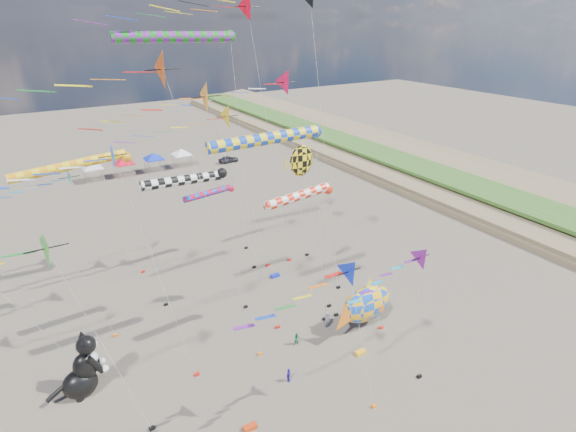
% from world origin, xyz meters
% --- Properties ---
extents(ground, '(260.00, 260.00, 0.00)m').
position_xyz_m(ground, '(0.00, 0.00, 0.00)').
color(ground, brown).
rests_on(ground, ground).
extents(delta_kite_0, '(12.75, 2.54, 20.72)m').
position_xyz_m(delta_kite_0, '(6.04, 20.87, 19.16)').
color(delta_kite_0, '#D60F40').
rests_on(delta_kite_0, ground).
extents(delta_kite_1, '(12.38, 2.36, 15.26)m').
position_xyz_m(delta_kite_1, '(-16.31, 6.62, 13.78)').
color(delta_kite_1, '#1C8E1A').
rests_on(delta_kite_1, ground).
extents(delta_kite_2, '(9.02, 1.83, 12.47)m').
position_xyz_m(delta_kite_2, '(-1.50, 0.38, 11.17)').
color(delta_kite_2, '#0F2AC9').
rests_on(delta_kite_2, ground).
extents(delta_kite_3, '(10.91, 1.96, 12.39)m').
position_xyz_m(delta_kite_3, '(-12.15, 26.86, 11.06)').
color(delta_kite_3, '#18CFD8').
rests_on(delta_kite_3, ground).
extents(delta_kite_5, '(11.72, 2.20, 21.40)m').
position_xyz_m(delta_kite_5, '(-4.75, 11.38, 19.98)').
color(delta_kite_5, orange).
rests_on(delta_kite_5, ground).
extents(delta_kite_6, '(10.79, 1.81, 18.41)m').
position_xyz_m(delta_kite_6, '(-12.26, 9.70, 17.09)').
color(delta_kite_6, blue).
rests_on(delta_kite_6, ground).
extents(delta_kite_7, '(7.74, 1.62, 12.26)m').
position_xyz_m(delta_kite_7, '(3.24, 0.74, 11.05)').
color(delta_kite_7, '#7E1786').
rests_on(delta_kite_7, ground).
extents(delta_kite_8, '(12.07, 2.54, 17.70)m').
position_xyz_m(delta_kite_8, '(1.63, 21.14, 16.15)').
color(delta_kite_8, yellow).
rests_on(delta_kite_8, ground).
extents(delta_kite_9, '(17.57, 2.76, 27.08)m').
position_xyz_m(delta_kite_9, '(1.64, 20.91, 25.41)').
color(delta_kite_9, red).
rests_on(delta_kite_9, ground).
extents(delta_kite_10, '(14.26, 2.36, 23.45)m').
position_xyz_m(delta_kite_10, '(-8.07, 9.19, 21.95)').
color(delta_kite_10, '#D0490F').
rests_on(delta_kite_10, ground).
extents(windsock_0, '(7.11, 0.70, 8.11)m').
position_xyz_m(windsock_0, '(0.87, 25.96, 7.70)').
color(windsock_0, red).
rests_on(windsock_0, ground).
extents(windsock_1, '(11.42, 0.93, 23.80)m').
position_xyz_m(windsock_1, '(-2.42, 21.56, 23.26)').
color(windsock_1, '#167C1B').
rests_on(windsock_1, ground).
extents(windsock_2, '(8.13, 0.82, 13.87)m').
position_xyz_m(windsock_2, '(-4.90, 15.51, 13.40)').
color(windsock_2, black).
rests_on(windsock_2, ground).
extents(windsock_3, '(7.29, 0.78, 12.93)m').
position_xyz_m(windsock_3, '(1.99, 10.13, 12.47)').
color(windsock_3, red).
rests_on(windsock_3, ground).
extents(windsock_4, '(10.02, 0.76, 15.03)m').
position_xyz_m(windsock_4, '(-12.07, 19.77, 14.58)').
color(windsock_4, orange).
rests_on(windsock_4, ground).
extents(windsock_5, '(9.99, 0.90, 17.68)m').
position_xyz_m(windsock_5, '(-0.56, 10.19, 17.18)').
color(windsock_5, '#123CBA').
rests_on(windsock_5, ground).
extents(angelfish_kite, '(3.74, 3.02, 15.30)m').
position_xyz_m(angelfish_kite, '(3.96, 13.56, 13.87)').
color(angelfish_kite, yellow).
rests_on(angelfish_kite, ground).
extents(cat_inflatable, '(3.74, 2.02, 4.92)m').
position_xyz_m(cat_inflatable, '(-15.01, 12.33, 2.46)').
color(cat_inflatable, black).
rests_on(cat_inflatable, ground).
extents(fish_inflatable, '(6.73, 3.00, 4.90)m').
position_xyz_m(fish_inflatable, '(7.03, 7.61, 2.36)').
color(fish_inflatable, blue).
rests_on(fish_inflatable, ground).
extents(person_adult, '(0.67, 0.52, 1.63)m').
position_xyz_m(person_adult, '(4.12, 9.13, 0.81)').
color(person_adult, gray).
rests_on(person_adult, ground).
extents(child_green, '(0.62, 0.51, 1.16)m').
position_xyz_m(child_green, '(0.74, 8.66, 0.58)').
color(child_green, '#177646').
rests_on(child_green, ground).
extents(child_blue, '(0.71, 0.64, 1.16)m').
position_xyz_m(child_blue, '(-1.99, 5.56, 0.58)').
color(child_blue, '#2C24B1').
rests_on(child_blue, ground).
extents(kite_bag_0, '(0.90, 0.44, 0.30)m').
position_xyz_m(kite_bag_0, '(-6.38, 3.27, 0.15)').
color(kite_bag_0, red).
rests_on(kite_bag_0, ground).
extents(kite_bag_1, '(0.90, 0.44, 0.30)m').
position_xyz_m(kite_bag_1, '(4.48, 18.78, 0.15)').
color(kite_bag_1, '#1426CF').
rests_on(kite_bag_1, ground).
extents(kite_bag_2, '(0.90, 0.44, 0.30)m').
position_xyz_m(kite_bag_2, '(4.50, 5.06, 0.15)').
color(kite_bag_2, '#FFB015').
rests_on(kite_bag_2, ground).
extents(tent_row, '(19.20, 4.20, 3.80)m').
position_xyz_m(tent_row, '(1.50, 60.00, 3.15)').
color(tent_row, silver).
rests_on(tent_row, ground).
extents(parked_car, '(3.78, 1.71, 1.26)m').
position_xyz_m(parked_car, '(17.15, 58.00, 0.63)').
color(parked_car, '#26262D').
rests_on(parked_car, ground).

